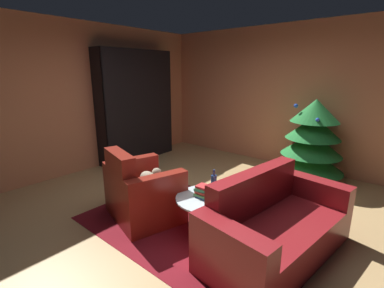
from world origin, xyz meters
TOP-DOWN VIEW (x-y plane):
  - ground_plane at (0.00, 0.00)m, footprint 6.85×6.85m
  - wall_back at (0.00, 2.76)m, footprint 5.83×0.06m
  - wall_left at (-2.88, 0.00)m, footprint 0.06×5.58m
  - area_rug at (0.08, -0.25)m, footprint 2.74×1.80m
  - bookshelf_unit at (-2.64, 1.18)m, footprint 0.36×1.73m
  - armchair_red at (-0.60, -0.52)m, footprint 1.11×0.99m
  - couch_red at (1.02, -0.09)m, footprint 1.04×1.84m
  - coffee_table at (0.27, -0.25)m, footprint 0.75×0.75m
  - book_stack_on_table at (0.24, -0.27)m, footprint 0.23×0.17m
  - bottle_on_table at (0.21, -0.05)m, footprint 0.07×0.07m
  - decorated_tree at (0.64, 2.22)m, footprint 1.11×1.11m

SIDE VIEW (x-z plane):
  - ground_plane at x=0.00m, z-range 0.00..0.00m
  - area_rug at x=0.08m, z-range 0.00..0.01m
  - couch_red at x=1.02m, z-range -0.13..0.71m
  - armchair_red at x=-0.60m, z-range -0.14..0.79m
  - coffee_table at x=0.27m, z-range 0.18..0.63m
  - book_stack_on_table at x=0.24m, z-range 0.44..0.59m
  - bottle_on_table at x=0.21m, z-range 0.42..0.69m
  - decorated_tree at x=0.64m, z-range 0.01..1.42m
  - bookshelf_unit at x=-2.64m, z-range -0.01..2.28m
  - wall_back at x=0.00m, z-range 0.00..2.74m
  - wall_left at x=-2.88m, z-range 0.00..2.74m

